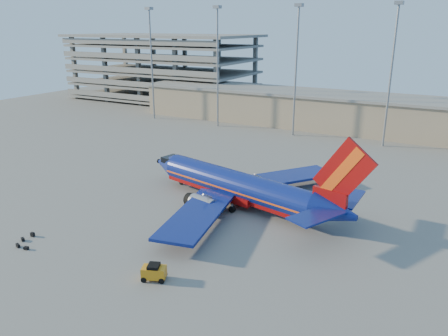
{
  "coord_description": "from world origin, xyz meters",
  "views": [
    {
      "loc": [
        28.67,
        -47.87,
        24.16
      ],
      "look_at": [
        -1.14,
        6.08,
        4.0
      ],
      "focal_mm": 35.0,
      "sensor_mm": 36.0,
      "label": 1
    }
  ],
  "objects": [
    {
      "name": "luggage_pile",
      "position": [
        -13.72,
        -19.14,
        0.21
      ],
      "size": [
        2.76,
        3.0,
        0.52
      ],
      "color": "black",
      "rests_on": "ground"
    },
    {
      "name": "parking_garage",
      "position": [
        -62.0,
        74.05,
        11.73
      ],
      "size": [
        62.0,
        32.0,
        21.4
      ],
      "color": "slate",
      "rests_on": "ground"
    },
    {
      "name": "light_mast_row",
      "position": [
        5.0,
        46.0,
        17.55
      ],
      "size": [
        101.6,
        1.6,
        28.65
      ],
      "color": "gray",
      "rests_on": "ground"
    },
    {
      "name": "baggage_tug",
      "position": [
        4.22,
        -18.02,
        0.89
      ],
      "size": [
        2.75,
        2.24,
        1.71
      ],
      "rotation": [
        0.0,
        0.0,
        0.39
      ],
      "color": "orange",
      "rests_on": "ground"
    },
    {
      "name": "terminal_building",
      "position": [
        10.0,
        58.0,
        4.32
      ],
      "size": [
        122.0,
        16.0,
        8.5
      ],
      "color": "gray",
      "rests_on": "ground"
    },
    {
      "name": "ground",
      "position": [
        0.0,
        0.0,
        0.0
      ],
      "size": [
        220.0,
        220.0,
        0.0
      ],
      "primitive_type": "plane",
      "color": "slate",
      "rests_on": "ground"
    },
    {
      "name": "aircraft_main",
      "position": [
        3.18,
        3.24,
        2.67
      ],
      "size": [
        36.39,
        34.6,
        12.49
      ],
      "rotation": [
        0.0,
        0.0,
        -0.23
      ],
      "color": "navy",
      "rests_on": "ground"
    }
  ]
}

